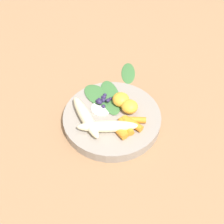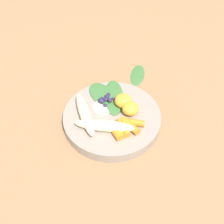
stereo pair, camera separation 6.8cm
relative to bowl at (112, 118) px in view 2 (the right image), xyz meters
The scene contains 16 objects.
ground_plane 0.01m from the bowl, ahead, with size 2.40×2.40×0.00m, color #99704C.
bowl is the anchor object (origin of this frame).
banana_peeled_left 0.06m from the bowl, 62.09° to the left, with size 0.15×0.03×0.03m, color beige.
banana_peeled_right 0.07m from the bowl, ahead, with size 0.15×0.03×0.03m, color beige.
orange_segment_near 0.05m from the bowl, 137.39° to the right, with size 0.04×0.04×0.03m, color #F4A833.
orange_segment_far 0.06m from the bowl, behind, with size 0.04×0.04×0.03m, color #F4A833.
carrot_front 0.07m from the bowl, 92.00° to the left, with size 0.02×0.02×0.05m, color orange.
carrot_mid_left 0.06m from the bowl, 103.55° to the left, with size 0.01×0.01×0.05m, color orange.
carrot_mid_right 0.06m from the bowl, 115.32° to the left, with size 0.02×0.02×0.05m, color orange.
carrot_rear 0.07m from the bowl, 127.84° to the left, with size 0.02×0.02×0.05m, color orange.
carrot_small 0.06m from the bowl, 139.96° to the left, with size 0.02×0.02×0.06m, color orange.
blueberry_pile 0.05m from the bowl, 75.92° to the right, with size 0.05×0.05×0.02m.
coconut_shred_patch 0.04m from the bowl, 52.19° to the right, with size 0.05×0.05×0.00m, color white.
kale_leaf_left 0.06m from the bowl, 101.96° to the right, with size 0.13×0.05×0.01m, color #3D7038.
kale_leaf_right 0.08m from the bowl, 76.67° to the right, with size 0.10×0.06×0.01m, color #3D7038.
kale_leaf_stray 0.20m from the bowl, 120.48° to the right, with size 0.10×0.04×0.01m, color #3D7038.
Camera 2 is at (0.06, 0.45, 0.54)m, focal length 43.56 mm.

